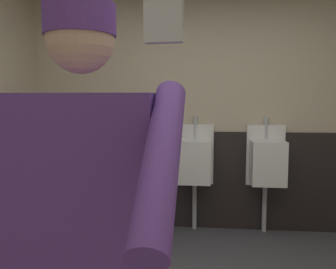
{
  "coord_description": "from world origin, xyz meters",
  "views": [
    {
      "loc": [
        -0.03,
        -1.87,
        1.42
      ],
      "look_at": [
        -0.21,
        -0.2,
        1.25
      ],
      "focal_mm": 37.65,
      "sensor_mm": 36.0,
      "label": 1
    }
  ],
  "objects_px": {
    "urinal_left": "(125,159)",
    "urinal_right": "(267,162)",
    "person": "(84,228)",
    "cell_phone": "(164,7)",
    "urinal_middle": "(195,160)"
  },
  "relations": [
    {
      "from": "cell_phone",
      "to": "urinal_middle",
      "type": "bearing_deg",
      "value": 97.99
    },
    {
      "from": "urinal_right",
      "to": "person",
      "type": "relative_size",
      "value": 0.73
    },
    {
      "from": "person",
      "to": "cell_phone",
      "type": "xyz_separation_m",
      "value": [
        0.32,
        -0.5,
        0.55
      ]
    },
    {
      "from": "urinal_right",
      "to": "person",
      "type": "distance_m",
      "value": 2.83
    },
    {
      "from": "urinal_middle",
      "to": "cell_phone",
      "type": "relative_size",
      "value": 11.27
    },
    {
      "from": "urinal_right",
      "to": "cell_phone",
      "type": "xyz_separation_m",
      "value": [
        -0.71,
        -3.13,
        0.78
      ]
    },
    {
      "from": "urinal_right",
      "to": "person",
      "type": "xyz_separation_m",
      "value": [
        -1.02,
        -2.63,
        0.23
      ]
    },
    {
      "from": "person",
      "to": "cell_phone",
      "type": "distance_m",
      "value": 0.81
    },
    {
      "from": "person",
      "to": "cell_phone",
      "type": "relative_size",
      "value": 15.5
    },
    {
      "from": "urinal_left",
      "to": "person",
      "type": "xyz_separation_m",
      "value": [
        0.48,
        -2.63,
        0.23
      ]
    },
    {
      "from": "urinal_left",
      "to": "urinal_right",
      "type": "xyz_separation_m",
      "value": [
        1.5,
        0.0,
        0.0
      ]
    },
    {
      "from": "urinal_left",
      "to": "urinal_right",
      "type": "relative_size",
      "value": 1.0
    },
    {
      "from": "urinal_right",
      "to": "cell_phone",
      "type": "bearing_deg",
      "value": -102.71
    },
    {
      "from": "urinal_right",
      "to": "cell_phone",
      "type": "height_order",
      "value": "cell_phone"
    },
    {
      "from": "urinal_right",
      "to": "cell_phone",
      "type": "relative_size",
      "value": 11.27
    }
  ]
}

